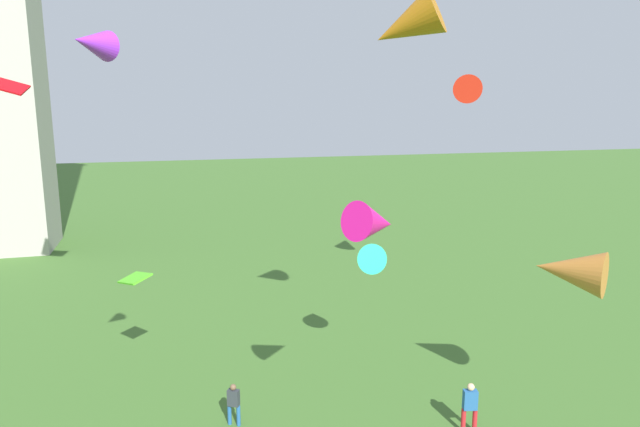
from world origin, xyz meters
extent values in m
cylinder|color=#235693|center=(-1.50, 18.73, 0.38)|extent=(0.14, 0.14, 0.76)
cylinder|color=#235693|center=(-1.20, 18.55, 0.38)|extent=(0.14, 0.14, 0.76)
cube|color=#2D3338|center=(-1.35, 18.64, 1.05)|extent=(0.47, 0.41, 0.60)
sphere|color=brown|center=(-1.35, 18.64, 1.46)|extent=(0.22, 0.22, 0.22)
cylinder|color=red|center=(6.74, 15.92, 0.44)|extent=(0.17, 0.17, 0.88)
cylinder|color=red|center=(6.35, 16.01, 0.44)|extent=(0.17, 0.17, 0.88)
cube|color=#235693|center=(6.55, 15.97, 1.23)|extent=(0.53, 0.38, 0.70)
sphere|color=#D8AD84|center=(6.55, 15.97, 1.71)|extent=(0.26, 0.26, 0.26)
cone|color=#B46911|center=(4.78, 18.28, 13.93)|extent=(3.06, 2.81, 2.32)
cone|color=#E21488|center=(2.18, 14.24, 8.13)|extent=(2.06, 1.83, 1.40)
cone|color=red|center=(12.36, 27.33, 12.34)|extent=(2.37, 2.77, 1.90)
cone|color=#B86F2C|center=(9.31, 14.94, 5.99)|extent=(2.51, 2.60, 1.53)
cube|color=red|center=(-10.32, 30.68, 12.21)|extent=(1.81, 1.23, 0.96)
cone|color=#972BE0|center=(-4.75, 14.39, 12.70)|extent=(1.21, 1.28, 0.78)
cone|color=#1EB68D|center=(4.71, 21.58, 4.95)|extent=(1.40, 2.10, 1.64)
cube|color=#4DC321|center=(-4.64, 22.53, 4.59)|extent=(1.41, 1.57, 0.48)
camera|label=1|loc=(-3.28, 0.24, 11.30)|focal=31.30mm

